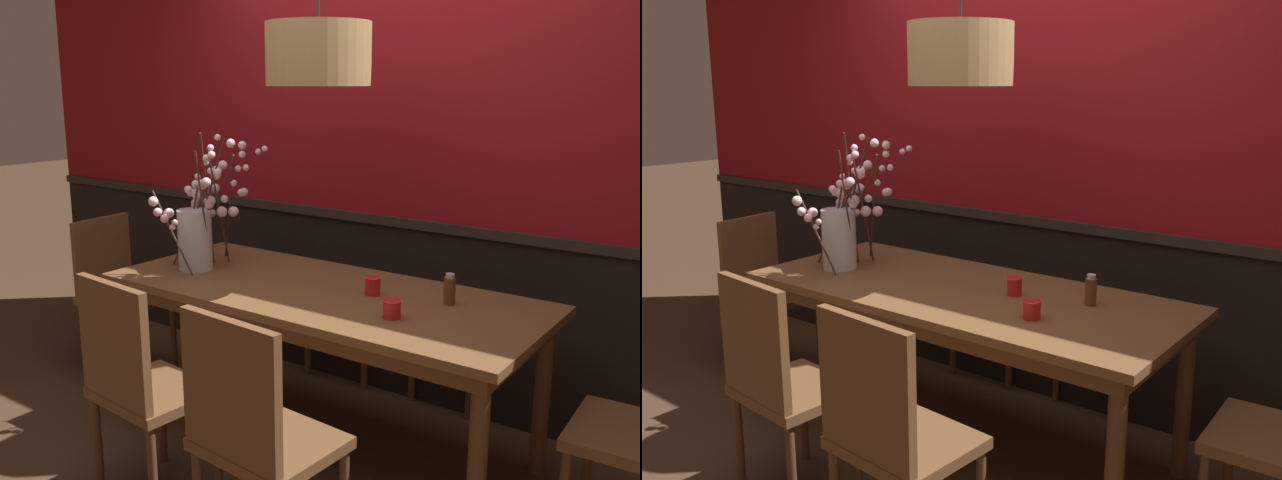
% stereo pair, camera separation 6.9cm
% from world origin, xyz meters
% --- Properties ---
extents(ground_plane, '(24.00, 24.00, 0.00)m').
position_xyz_m(ground_plane, '(0.00, 0.00, 0.00)').
color(ground_plane, '#422D1E').
extents(back_wall, '(5.76, 0.14, 2.85)m').
position_xyz_m(back_wall, '(0.00, 0.73, 1.41)').
color(back_wall, black).
rests_on(back_wall, ground).
extents(dining_table, '(2.07, 0.87, 0.77)m').
position_xyz_m(dining_table, '(0.00, 0.00, 0.69)').
color(dining_table, brown).
rests_on(dining_table, ground).
extents(chair_far_side_left, '(0.47, 0.44, 0.93)m').
position_xyz_m(chair_far_side_left, '(-0.35, 0.86, 0.52)').
color(chair_far_side_left, brown).
rests_on(chair_far_side_left, ground).
extents(chair_far_side_right, '(0.44, 0.42, 0.88)m').
position_xyz_m(chair_far_side_right, '(0.34, 0.87, 0.50)').
color(chair_far_side_right, brown).
rests_on(chair_far_side_right, ground).
extents(chair_head_west_end, '(0.45, 0.46, 0.92)m').
position_xyz_m(chair_head_west_end, '(-1.49, 0.00, 0.52)').
color(chair_head_west_end, brown).
rests_on(chair_head_west_end, ground).
extents(chair_near_side_right, '(0.49, 0.43, 0.97)m').
position_xyz_m(chair_near_side_right, '(0.35, -0.87, 0.54)').
color(chair_near_side_right, brown).
rests_on(chair_near_side_right, ground).
extents(chair_near_side_left, '(0.48, 0.42, 0.96)m').
position_xyz_m(chair_near_side_left, '(-0.31, -0.82, 0.54)').
color(chair_near_side_left, brown).
rests_on(chair_near_side_left, ground).
extents(vase_with_blossoms, '(0.42, 0.58, 0.70)m').
position_xyz_m(vase_with_blossoms, '(-0.71, -0.07, 0.98)').
color(vase_with_blossoms, silver).
rests_on(vase_with_blossoms, dining_table).
extents(candle_holder_nearer_center, '(0.07, 0.07, 0.08)m').
position_xyz_m(candle_holder_nearer_center, '(0.25, 0.07, 0.81)').
color(candle_holder_nearer_center, red).
rests_on(candle_holder_nearer_center, dining_table).
extents(candle_holder_nearer_edge, '(0.08, 0.08, 0.08)m').
position_xyz_m(candle_holder_nearer_edge, '(0.47, -0.16, 0.81)').
color(candle_holder_nearer_edge, red).
rests_on(candle_holder_nearer_edge, dining_table).
extents(condiment_bottle, '(0.05, 0.05, 0.14)m').
position_xyz_m(condiment_bottle, '(0.58, 0.14, 0.84)').
color(condiment_bottle, brown).
rests_on(condiment_bottle, dining_table).
extents(pendant_lamp, '(0.47, 0.47, 1.16)m').
position_xyz_m(pendant_lamp, '(-0.04, 0.05, 1.82)').
color(pendant_lamp, tan).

